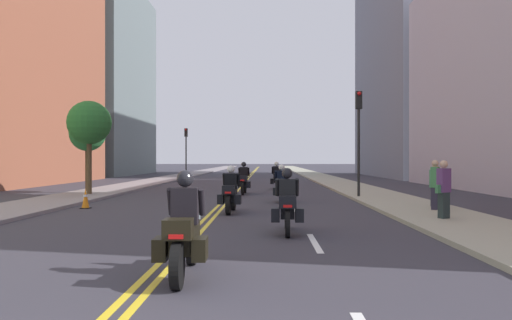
{
  "coord_description": "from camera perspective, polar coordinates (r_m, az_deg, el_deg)",
  "views": [
    {
      "loc": [
        1.72,
        -2.55,
        1.8
      ],
      "look_at": [
        1.29,
        19.17,
        1.77
      ],
      "focal_mm": 34.32,
      "sensor_mm": 36.0,
      "label": 1
    }
  ],
  "objects": [
    {
      "name": "street_tree_1",
      "position": [
        27.38,
        -19.04,
        2.89
      ],
      "size": [
        1.91,
        1.91,
        4.13
      ],
      "color": "#4F3824",
      "rests_on": "ground"
    },
    {
      "name": "street_tree_0",
      "position": [
        25.06,
        -18.87,
        4.07
      ],
      "size": [
        2.11,
        2.11,
        4.63
      ],
      "color": "#4E3B25",
      "rests_on": "ground"
    },
    {
      "name": "motorcycle_1",
      "position": [
        11.89,
        3.66,
        -5.42
      ],
      "size": [
        0.77,
        2.11,
        1.59
      ],
      "rotation": [
        0.0,
        0.0,
        -0.03
      ],
      "color": "black",
      "rests_on": "ground"
    },
    {
      "name": "pedestrian_1",
      "position": [
        17.39,
        20.16,
        -2.83
      ],
      "size": [
        0.39,
        0.49,
        1.78
      ],
      "rotation": [
        0.0,
        0.0,
        1.02
      ],
      "color": "#262333",
      "rests_on": "ground"
    },
    {
      "name": "centreline_yellow_outer",
      "position": [
        50.6,
        -0.66,
        -1.94
      ],
      "size": [
        0.12,
        132.0,
        0.01
      ],
      "primitive_type": "cube",
      "color": "yellow",
      "rests_on": "ground"
    },
    {
      "name": "sidewalk_left",
      "position": [
        51.33,
        -8.68,
        -1.85
      ],
      "size": [
        2.98,
        144.0,
        0.12
      ],
      "primitive_type": "cube",
      "color": "gray",
      "rests_on": "ground"
    },
    {
      "name": "pedestrian_2",
      "position": [
        14.93,
        21.03,
        -3.32
      ],
      "size": [
        0.5,
        0.38,
        1.77
      ],
      "rotation": [
        0.0,
        0.0,
        3.66
      ],
      "color": "#212C2D",
      "rests_on": "ground"
    },
    {
      "name": "traffic_light_near",
      "position": [
        22.75,
        11.88,
        4.06
      ],
      "size": [
        0.28,
        0.38,
        4.89
      ],
      "color": "black",
      "rests_on": "ground"
    },
    {
      "name": "sidewalk_right",
      "position": [
        50.85,
        7.16,
        -1.87
      ],
      "size": [
        2.98,
        144.0,
        0.12
      ],
      "primitive_type": "cube",
      "color": "#9D9B86",
      "rests_on": "ground"
    },
    {
      "name": "building_right_1",
      "position": [
        33.81,
        27.63,
        8.97
      ],
      "size": [
        7.1,
        18.16,
        14.05
      ],
      "color": "#AEA2B3",
      "rests_on": "ground"
    },
    {
      "name": "lane_dashes_white",
      "position": [
        31.61,
        3.06,
        -3.17
      ],
      "size": [
        0.14,
        56.4,
        0.01
      ],
      "color": "silver",
      "rests_on": "ground"
    },
    {
      "name": "building_right_2",
      "position": [
        54.66,
        17.18,
        11.46
      ],
      "size": [
        6.9,
        21.77,
        25.15
      ],
      "color": "slate",
      "rests_on": "ground"
    },
    {
      "name": "motorcycle_3",
      "position": [
        20.5,
        3.01,
        -3.17
      ],
      "size": [
        0.77,
        2.08,
        1.59
      ],
      "rotation": [
        0.0,
        0.0,
        0.02
      ],
      "color": "black",
      "rests_on": "ground"
    },
    {
      "name": "ground_plane",
      "position": [
        50.61,
        -0.8,
        -1.94
      ],
      "size": [
        264.0,
        264.0,
        0.0
      ],
      "primitive_type": "plane",
      "color": "#35323C"
    },
    {
      "name": "centreline_yellow_inner",
      "position": [
        50.61,
        -0.94,
        -1.94
      ],
      "size": [
        0.12,
        132.0,
        0.01
      ],
      "primitive_type": "cube",
      "color": "yellow",
      "rests_on": "ground"
    },
    {
      "name": "motorcycle_4",
      "position": [
        25.17,
        -1.46,
        -2.5
      ],
      "size": [
        0.78,
        2.21,
        1.67
      ],
      "rotation": [
        0.0,
        0.0,
        -0.04
      ],
      "color": "black",
      "rests_on": "ground"
    },
    {
      "name": "building_left_2",
      "position": [
        60.26,
        -17.4,
        8.81
      ],
      "size": [
        8.32,
        18.34,
        21.86
      ],
      "color": "slate",
      "rests_on": "ground"
    },
    {
      "name": "traffic_cone_0",
      "position": [
        18.95,
        -19.25,
        -4.25
      ],
      "size": [
        0.33,
        0.33,
        0.74
      ],
      "color": "black",
      "rests_on": "ground"
    },
    {
      "name": "motorcycle_0",
      "position": [
        7.59,
        -8.37,
        -8.61
      ],
      "size": [
        0.77,
        2.28,
        1.63
      ],
      "rotation": [
        0.0,
        0.0,
        0.03
      ],
      "color": "black",
      "rests_on": "ground"
    },
    {
      "name": "motorcycle_5",
      "position": [
        29.16,
        2.41,
        -2.12
      ],
      "size": [
        0.76,
        2.12,
        1.65
      ],
      "rotation": [
        0.0,
        0.0,
        0.0
      ],
      "color": "black",
      "rests_on": "ground"
    },
    {
      "name": "traffic_light_far",
      "position": [
        47.45,
        -8.16,
        1.91
      ],
      "size": [
        0.28,
        0.38,
        4.77
      ],
      "color": "black",
      "rests_on": "ground"
    },
    {
      "name": "pedestrian_0",
      "position": [
        18.54,
        20.19,
        -2.86
      ],
      "size": [
        0.49,
        0.24,
        1.65
      ],
      "rotation": [
        0.0,
        0.0,
        6.21
      ],
      "color": "#262B38",
      "rests_on": "ground"
    },
    {
      "name": "motorcycle_2",
      "position": [
        16.43,
        -2.98,
        -3.96
      ],
      "size": [
        0.78,
        2.13,
        1.59
      ],
      "rotation": [
        0.0,
        0.0,
        -0.04
      ],
      "color": "black",
      "rests_on": "ground"
    }
  ]
}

